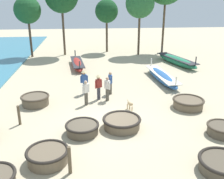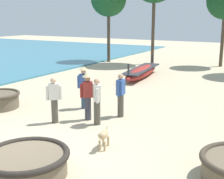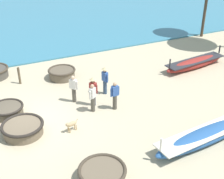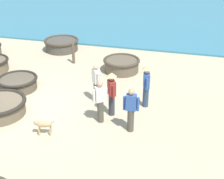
# 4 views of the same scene
# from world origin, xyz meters

# --- Properties ---
(ground_plane) EXTENTS (80.00, 80.00, 0.00)m
(ground_plane) POSITION_xyz_m (0.00, 0.00, 0.00)
(ground_plane) COLOR #BCAD8C
(coracle_weathered) EXTENTS (1.98, 1.98, 0.57)m
(coracle_weathered) POSITION_xyz_m (0.69, -0.46, 0.31)
(coracle_weathered) COLOR brown
(coracle_weathered) RESTS_ON ground
(long_boat_green_hull) EXTENTS (1.54, 5.07, 1.13)m
(long_boat_green_hull) POSITION_xyz_m (-1.96, 11.57, 0.33)
(long_boat_green_hull) COLOR maroon
(long_boat_green_hull) RESTS_ON ground
(fisherman_by_coracle) EXTENTS (0.43, 0.39, 1.57)m
(fisherman_by_coracle) POSITION_xyz_m (-1.11, 2.68, 0.84)
(fisherman_by_coracle) COLOR #4C473D
(fisherman_by_coracle) RESTS_ON ground
(fisherman_standing_left) EXTENTS (0.46, 0.37, 1.67)m
(fisherman_standing_left) POSITION_xyz_m (-0.31, 3.50, 0.96)
(fisherman_standing_left) COLOR #383842
(fisherman_standing_left) RESTS_ON ground
(fisherman_hauling) EXTENTS (0.25, 0.53, 1.57)m
(fisherman_hauling) POSITION_xyz_m (0.51, 4.37, 0.84)
(fisherman_hauling) COLOR #4C473D
(fisherman_hauling) RESTS_ON ground
(fisherman_with_hat) EXTENTS (0.38, 0.45, 1.57)m
(fisherman_with_hat) POSITION_xyz_m (0.23, 3.24, 0.84)
(fisherman_with_hat) COLOR #4C473D
(fisherman_with_hat) RESTS_ON ground
(fisherman_crouching) EXTENTS (0.52, 0.36, 1.67)m
(fisherman_crouching) POSITION_xyz_m (-1.23, 4.58, 0.96)
(fisherman_crouching) COLOR #2D425B
(fisherman_crouching) RESTS_ON ground
(dog) EXTENTS (0.33, 0.67, 0.55)m
(dog) POSITION_xyz_m (1.44, 1.65, 0.37)
(dog) COLOR tan
(dog) RESTS_ON ground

